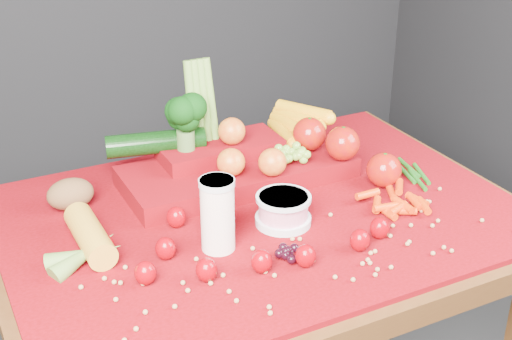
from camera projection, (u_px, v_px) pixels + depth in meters
name	position (u px, v px, depth m)	size (l,w,h in m)	color
table	(260.00, 254.00, 1.55)	(1.10, 0.80, 0.75)	#3C200D
red_cloth	(260.00, 214.00, 1.50)	(1.05, 0.75, 0.01)	maroon
milk_glass	(217.00, 212.00, 1.33)	(0.07, 0.07, 0.15)	white
yogurt_bowl	(283.00, 209.00, 1.44)	(0.11, 0.11, 0.06)	silver
strawberry_scatter	(235.00, 247.00, 1.33)	(0.54, 0.28, 0.05)	#9B0108
dark_grape_cluster	(289.00, 253.00, 1.33)	(0.06, 0.05, 0.03)	black
soybean_scatter	(309.00, 256.00, 1.34)	(0.84, 0.24, 0.01)	#B0804B
corn_ear	(86.00, 249.00, 1.33)	(0.18, 0.23, 0.06)	gold
potato	(70.00, 194.00, 1.50)	(0.10, 0.07, 0.07)	brown
baby_carrot_pile	(399.00, 200.00, 1.51)	(0.17, 0.17, 0.03)	red
green_bean_pile	(412.00, 174.00, 1.65)	(0.14, 0.12, 0.01)	#195A14
produce_mound	(247.00, 155.00, 1.62)	(0.59, 0.35, 0.27)	maroon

